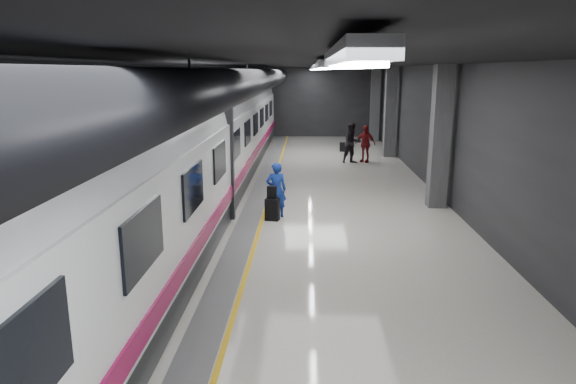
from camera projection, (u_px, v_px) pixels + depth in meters
ground at (294, 222)px, 14.92m from camera, size 40.00×40.00×0.00m
platform_hall at (286, 97)px, 15.04m from camera, size 10.02×40.02×4.51m
train at (180, 151)px, 14.56m from camera, size 3.05×38.00×4.05m
traveler_main at (276, 190)px, 15.30m from camera, size 0.67×0.51×1.67m
suitcase_main at (272, 210)px, 15.07m from camera, size 0.44×0.33×0.65m
shoulder_bag at (272, 192)px, 14.98m from camera, size 0.29×0.19×0.37m
traveler_far_a at (352, 143)px, 24.23m from camera, size 1.15×1.04×1.92m
traveler_far_b at (365, 144)px, 24.57m from camera, size 1.11×0.90×1.77m
suitcase_far at (343, 147)px, 27.88m from camera, size 0.39×0.32×0.49m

